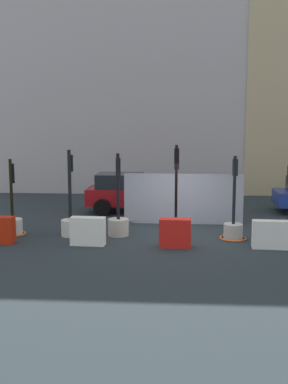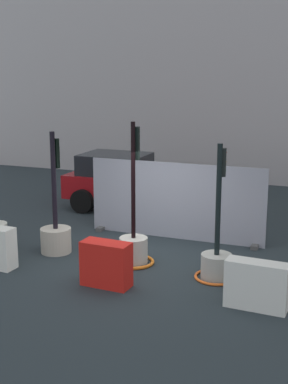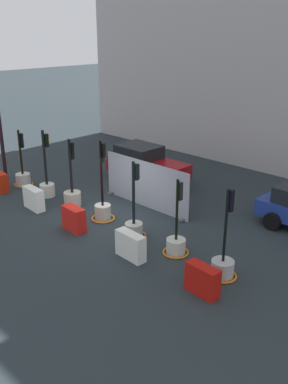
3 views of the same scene
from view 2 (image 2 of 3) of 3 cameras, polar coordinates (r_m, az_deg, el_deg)
ground_plane at (r=12.14m, az=-0.70°, el=-7.44°), size 120.00×120.00×0.00m
traffic_light_2 at (r=12.80m, az=-9.32°, el=-4.13°), size 0.72×0.72×2.85m
traffic_light_3 at (r=11.93m, az=-1.11°, el=-5.36°), size 0.93×0.93×3.14m
traffic_light_4 at (r=11.19m, az=7.71°, el=-6.86°), size 0.90×0.90×2.80m
construction_barrier_2 at (r=10.76m, az=-4.02°, el=-7.62°), size 1.01×0.49×0.90m
construction_barrier_3 at (r=9.97m, az=11.83°, el=-9.64°), size 1.14×0.44×0.88m
car_red_compact at (r=16.51m, az=-1.64°, el=1.12°), size 4.02×2.22×1.69m
site_fence_panel at (r=13.59m, az=3.33°, el=-1.12°), size 4.57×0.50×1.95m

